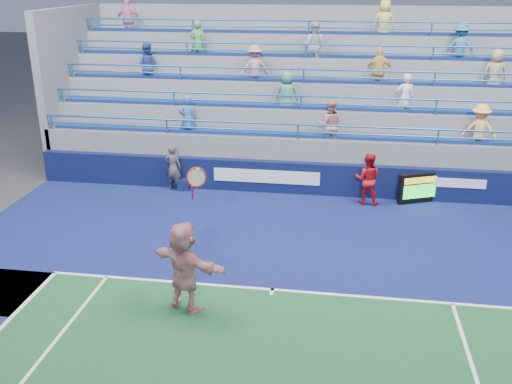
% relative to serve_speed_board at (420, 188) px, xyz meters
% --- Properties ---
extents(ground, '(120.00, 120.00, 0.00)m').
position_rel_serve_speed_board_xyz_m(ground, '(-4.04, -6.23, -0.51)').
color(ground, '#333538').
extents(sponsor_wall, '(18.00, 0.32, 1.10)m').
position_rel_serve_speed_board_xyz_m(sponsor_wall, '(-4.03, 0.27, 0.04)').
color(sponsor_wall, '#0A123B').
rests_on(sponsor_wall, ground).
extents(bleacher_stand, '(18.00, 5.60, 6.13)m').
position_rel_serve_speed_board_xyz_m(bleacher_stand, '(-4.03, 4.04, 1.04)').
color(bleacher_stand, slate).
rests_on(bleacher_stand, ground).
extents(serve_speed_board, '(1.40, 0.71, 1.01)m').
position_rel_serve_speed_board_xyz_m(serve_speed_board, '(0.00, 0.00, 0.00)').
color(serve_speed_board, black).
rests_on(serve_speed_board, ground).
extents(judge_chair, '(0.42, 0.42, 0.70)m').
position_rel_serve_speed_board_xyz_m(judge_chair, '(-7.89, 0.03, -0.28)').
color(judge_chair, '#0D1940').
rests_on(judge_chair, ground).
extents(tennis_player, '(2.01, 1.36, 3.33)m').
position_rel_serve_speed_board_xyz_m(tennis_player, '(-5.84, -7.28, 0.54)').
color(tennis_player, silver).
rests_on(tennis_player, ground).
extents(line_judge, '(0.65, 0.49, 1.62)m').
position_rel_serve_speed_board_xyz_m(line_judge, '(-8.22, -0.05, 0.30)').
color(line_judge, '#131636').
rests_on(line_judge, ground).
extents(ball_girl, '(0.90, 0.75, 1.70)m').
position_rel_serve_speed_board_xyz_m(ball_girl, '(-1.70, -0.35, 0.35)').
color(ball_girl, '#AE1319').
rests_on(ball_girl, ground).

